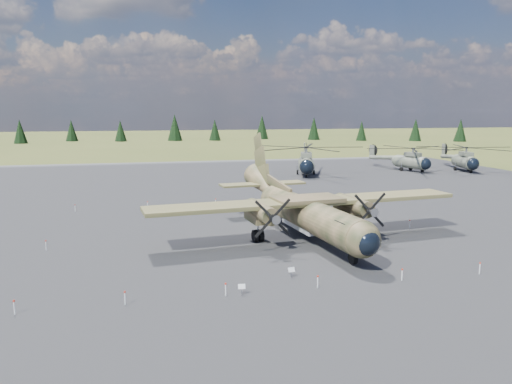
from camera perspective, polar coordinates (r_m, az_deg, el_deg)
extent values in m
plane|color=brown|center=(44.80, -1.45, -5.32)|extent=(500.00, 500.00, 0.00)
cube|color=#545559|center=(54.36, -3.65, -2.72)|extent=(120.00, 120.00, 0.04)
cylinder|color=#2F371D|center=(43.90, 6.11, -2.64)|extent=(4.42, 17.87, 2.75)
sphere|color=#2F371D|center=(36.30, 12.03, -5.33)|extent=(2.94, 2.94, 2.70)
sphere|color=black|center=(35.87, 12.47, -5.61)|extent=(2.16, 2.16, 1.98)
cube|color=black|center=(37.45, 10.84, -3.69)|extent=(2.11, 1.75, 0.54)
cone|color=#2F371D|center=(54.28, 0.95, 0.81)|extent=(3.33, 6.98, 4.14)
cube|color=#9EA1A3|center=(45.02, 5.55, -3.81)|extent=(2.42, 6.05, 0.49)
cube|color=#393D20|center=(44.12, 5.86, -1.08)|extent=(28.69, 6.04, 0.34)
cube|color=#2F371D|center=(44.09, 5.87, -0.81)|extent=(6.21, 4.08, 0.34)
cylinder|color=#2F371D|center=(42.31, 0.57, -2.23)|extent=(1.95, 5.23, 1.47)
cube|color=#2F371D|center=(43.17, 0.22, -2.86)|extent=(1.79, 3.47, 0.79)
cone|color=gray|center=(39.38, 2.12, -3.10)|extent=(0.83, 0.95, 0.75)
cylinder|color=black|center=(43.55, 0.21, -5.01)|extent=(0.96, 1.16, 1.08)
cylinder|color=#2F371D|center=(45.98, 11.02, -1.47)|extent=(1.95, 5.23, 1.47)
cube|color=#2F371D|center=(46.77, 10.51, -2.07)|extent=(1.79, 3.47, 0.79)
cone|color=gray|center=(43.29, 13.12, -2.21)|extent=(0.83, 0.95, 0.75)
cylinder|color=black|center=(47.12, 10.45, -4.06)|extent=(0.96, 1.16, 1.08)
cube|color=#2F371D|center=(50.74, 2.39, 0.88)|extent=(0.98, 7.41, 1.65)
cube|color=#393D20|center=(54.73, 0.78, 0.93)|extent=(9.60, 3.05, 0.22)
cylinder|color=gray|center=(37.54, 11.05, -6.41)|extent=(0.15, 0.15, 0.88)
cylinder|color=black|center=(37.74, 11.02, -7.45)|extent=(0.43, 0.95, 0.92)
cylinder|color=slate|center=(88.07, 5.74, 3.17)|extent=(4.86, 8.15, 2.67)
sphere|color=black|center=(84.25, 5.82, 2.86)|extent=(3.08, 3.08, 2.46)
sphere|color=slate|center=(91.89, 5.67, 3.43)|extent=(3.08, 3.08, 2.46)
cube|color=slate|center=(87.48, 5.76, 4.26)|extent=(2.76, 3.81, 0.80)
cylinder|color=gray|center=(87.41, 5.77, 4.78)|extent=(0.48, 0.48, 1.07)
cylinder|color=slate|center=(95.85, 5.60, 3.90)|extent=(3.59, 8.98, 1.53)
cube|color=slate|center=(99.73, 5.55, 4.88)|extent=(0.67, 1.50, 2.57)
cylinder|color=black|center=(99.74, 5.76, 4.87)|extent=(0.89, 2.67, 2.78)
cylinder|color=black|center=(85.06, 5.79, 1.91)|extent=(0.50, 0.78, 0.73)
cylinder|color=black|center=(89.48, 4.77, 2.28)|extent=(0.56, 0.91, 0.86)
cylinder|color=gray|center=(89.42, 4.78, 2.64)|extent=(0.19, 0.19, 1.55)
cylinder|color=black|center=(89.57, 6.62, 2.26)|extent=(0.56, 0.91, 0.86)
cylinder|color=gray|center=(89.51, 6.63, 2.62)|extent=(0.19, 0.19, 1.55)
cylinder|color=slate|center=(98.10, 17.28, 3.28)|extent=(4.23, 7.13, 2.34)
sphere|color=black|center=(95.90, 18.78, 3.05)|extent=(2.69, 2.69, 2.15)
sphere|color=slate|center=(100.37, 15.86, 3.47)|extent=(2.69, 2.69, 2.15)
cube|color=slate|center=(97.72, 17.49, 4.13)|extent=(2.41, 3.33, 0.70)
cylinder|color=gray|center=(97.66, 17.51, 4.54)|extent=(0.42, 0.42, 0.94)
cylinder|color=slate|center=(102.77, 14.45, 3.84)|extent=(3.12, 7.87, 1.34)
cube|color=slate|center=(105.17, 13.12, 4.65)|extent=(0.58, 1.31, 2.25)
cylinder|color=black|center=(105.40, 13.25, 4.66)|extent=(0.77, 2.34, 2.43)
cylinder|color=black|center=(96.40, 18.48, 2.31)|extent=(0.44, 0.69, 0.64)
cylinder|color=black|center=(98.07, 16.26, 2.53)|extent=(0.49, 0.80, 0.75)
cylinder|color=gray|center=(98.01, 16.28, 2.81)|extent=(0.16, 0.16, 1.36)
cylinder|color=black|center=(99.92, 17.26, 2.60)|extent=(0.49, 0.80, 0.75)
cylinder|color=gray|center=(99.87, 17.27, 2.88)|extent=(0.16, 0.16, 1.36)
cylinder|color=slate|center=(101.60, 22.75, 3.19)|extent=(3.88, 7.27, 2.40)
sphere|color=black|center=(98.46, 23.54, 2.94)|extent=(2.64, 2.64, 2.21)
sphere|color=slate|center=(104.76, 22.01, 3.40)|extent=(2.64, 2.64, 2.21)
cube|color=slate|center=(101.11, 22.89, 4.04)|extent=(2.27, 3.36, 0.72)
cylinder|color=gray|center=(101.06, 22.92, 4.44)|extent=(0.41, 0.41, 0.96)
cylinder|color=slate|center=(108.05, 21.29, 3.79)|extent=(2.61, 8.17, 1.37)
cube|color=slate|center=(111.30, 20.64, 4.59)|extent=(0.50, 1.36, 2.30)
cylinder|color=black|center=(111.42, 20.80, 4.58)|extent=(0.61, 2.45, 2.50)
cylinder|color=black|center=(99.12, 23.35, 2.21)|extent=(0.41, 0.70, 0.65)
cylinder|color=black|center=(102.29, 21.78, 2.51)|extent=(0.45, 0.81, 0.77)
cylinder|color=gray|center=(102.24, 21.80, 2.79)|extent=(0.16, 0.16, 1.39)
cylinder|color=black|center=(103.30, 23.11, 2.48)|extent=(0.45, 0.81, 0.77)
cylinder|color=gray|center=(103.25, 23.13, 2.76)|extent=(0.16, 0.16, 1.39)
cube|color=gray|center=(31.54, -1.67, -11.17)|extent=(0.09, 0.09, 0.55)
cube|color=white|center=(31.40, -1.65, -10.74)|extent=(0.46, 0.23, 0.31)
cube|color=gray|center=(34.66, 4.04, -9.26)|extent=(0.09, 0.09, 0.57)
cube|color=white|center=(34.53, 4.07, -8.85)|extent=(0.48, 0.26, 0.32)
cylinder|color=white|center=(31.67, -25.89, -11.81)|extent=(0.07, 0.07, 0.80)
cylinder|color=red|center=(31.53, -25.95, -11.13)|extent=(0.12, 0.12, 0.10)
cylinder|color=white|center=(30.90, -14.74, -11.68)|extent=(0.07, 0.07, 0.80)
cylinder|color=red|center=(30.76, -14.78, -10.98)|extent=(0.12, 0.12, 0.10)
cylinder|color=white|center=(31.29, -3.49, -11.11)|extent=(0.07, 0.07, 0.80)
cylinder|color=red|center=(31.15, -3.49, -10.42)|extent=(0.12, 0.12, 0.10)
cylinder|color=white|center=(32.79, 7.06, -10.19)|extent=(0.07, 0.07, 0.80)
cylinder|color=red|center=(32.66, 7.07, -9.53)|extent=(0.12, 0.12, 0.10)
cylinder|color=white|center=(35.26, 16.35, -9.10)|extent=(0.07, 0.07, 0.80)
cylinder|color=red|center=(35.14, 16.38, -8.48)|extent=(0.12, 0.12, 0.10)
cylinder|color=white|center=(38.52, 24.20, -7.99)|extent=(0.07, 0.07, 0.80)
cylinder|color=red|center=(38.41, 24.24, -7.42)|extent=(0.12, 0.12, 0.10)
cylinder|color=white|center=(59.82, -19.97, -1.77)|extent=(0.07, 0.07, 0.80)
cylinder|color=red|center=(59.75, -19.99, -1.39)|extent=(0.12, 0.12, 0.10)
cylinder|color=white|center=(59.42, -12.28, -1.49)|extent=(0.07, 0.07, 0.80)
cylinder|color=red|center=(59.35, -12.30, -1.11)|extent=(0.12, 0.12, 0.10)
cylinder|color=white|center=(60.09, -4.64, -1.19)|extent=(0.07, 0.07, 0.80)
cylinder|color=red|center=(60.02, -4.64, -0.81)|extent=(0.12, 0.12, 0.10)
cylinder|color=white|center=(61.80, 2.71, -0.87)|extent=(0.07, 0.07, 0.80)
cylinder|color=red|center=(61.73, 2.71, -0.51)|extent=(0.12, 0.12, 0.10)
cylinder|color=white|center=(64.46, 9.56, -0.57)|extent=(0.07, 0.07, 0.80)
cylinder|color=red|center=(64.39, 9.56, -0.22)|extent=(0.12, 0.12, 0.10)
cylinder|color=white|center=(44.41, -22.86, -5.66)|extent=(0.07, 0.07, 0.80)
cylinder|color=red|center=(44.32, -22.89, -5.16)|extent=(0.12, 0.12, 0.10)
cylinder|color=white|center=(50.67, 17.16, -3.55)|extent=(0.07, 0.07, 0.80)
cylinder|color=red|center=(50.59, 17.18, -3.11)|extent=(0.12, 0.12, 0.10)
cone|color=black|center=(200.06, 22.32, 6.56)|extent=(4.66, 4.66, 8.32)
cone|color=black|center=(198.21, 17.76, 6.80)|extent=(4.68, 4.68, 8.35)
cone|color=black|center=(194.46, 11.97, 6.88)|extent=(4.22, 4.22, 7.54)
cone|color=black|center=(197.94, 6.63, 7.25)|extent=(4.97, 4.97, 8.88)
cone|color=black|center=(202.42, 0.69, 7.44)|extent=(5.32, 5.32, 9.50)
cone|color=black|center=(192.54, -4.73, 7.09)|extent=(4.48, 4.48, 8.00)
cone|color=black|center=(192.67, -9.27, 7.30)|extent=(5.57, 5.57, 9.95)
cone|color=black|center=(193.18, -15.23, 6.78)|extent=(4.37, 4.37, 7.81)
cone|color=black|center=(199.51, -20.34, 6.62)|extent=(4.46, 4.46, 7.97)
cone|color=black|center=(192.46, -25.37, 6.28)|extent=(4.65, 4.65, 8.31)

